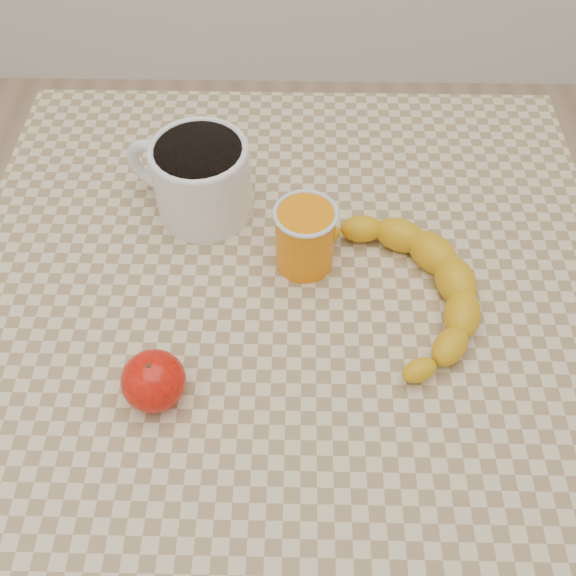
{
  "coord_description": "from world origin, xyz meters",
  "views": [
    {
      "loc": [
        0.01,
        -0.45,
        1.37
      ],
      "look_at": [
        0.0,
        0.0,
        0.77
      ],
      "focal_mm": 40.0,
      "sensor_mm": 36.0,
      "label": 1
    }
  ],
  "objects_px": {
    "apple": "(154,381)",
    "banana": "(405,286)",
    "coffee_mug": "(199,176)",
    "orange_juice_glass": "(305,237)",
    "table": "(288,337)"
  },
  "relations": [
    {
      "from": "table",
      "to": "coffee_mug",
      "type": "distance_m",
      "value": 0.23
    },
    {
      "from": "orange_juice_glass",
      "to": "banana",
      "type": "relative_size",
      "value": 0.27
    },
    {
      "from": "coffee_mug",
      "to": "table",
      "type": "bearing_deg",
      "value": -51.91
    },
    {
      "from": "apple",
      "to": "banana",
      "type": "relative_size",
      "value": 0.21
    },
    {
      "from": "table",
      "to": "coffee_mug",
      "type": "height_order",
      "value": "coffee_mug"
    },
    {
      "from": "coffee_mug",
      "to": "orange_juice_glass",
      "type": "bearing_deg",
      "value": -33.69
    },
    {
      "from": "table",
      "to": "coffee_mug",
      "type": "relative_size",
      "value": 4.3
    },
    {
      "from": "orange_juice_glass",
      "to": "banana",
      "type": "distance_m",
      "value": 0.13
    },
    {
      "from": "coffee_mug",
      "to": "apple",
      "type": "height_order",
      "value": "coffee_mug"
    },
    {
      "from": "orange_juice_glass",
      "to": "apple",
      "type": "xyz_separation_m",
      "value": [
        -0.16,
        -0.19,
        -0.01
      ]
    },
    {
      "from": "banana",
      "to": "orange_juice_glass",
      "type": "bearing_deg",
      "value": 138.16
    },
    {
      "from": "coffee_mug",
      "to": "orange_juice_glass",
      "type": "distance_m",
      "value": 0.16
    },
    {
      "from": "table",
      "to": "banana",
      "type": "bearing_deg",
      "value": 1.29
    },
    {
      "from": "table",
      "to": "coffee_mug",
      "type": "xyz_separation_m",
      "value": [
        -0.11,
        0.15,
        0.14
      ]
    },
    {
      "from": "coffee_mug",
      "to": "apple",
      "type": "distance_m",
      "value": 0.28
    }
  ]
}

